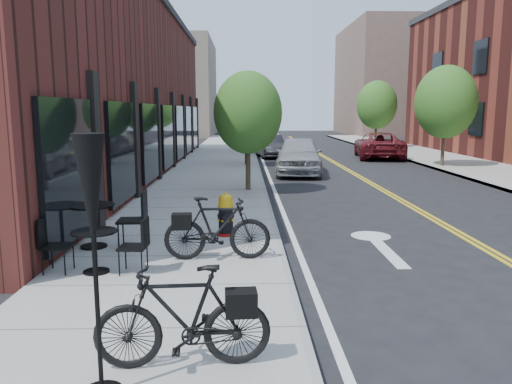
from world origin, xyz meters
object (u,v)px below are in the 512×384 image
object	(u,v)px
bicycle_right	(217,228)
parked_car_a	(299,155)
patio_umbrella	(92,212)
parked_car_b	(270,146)
bistro_set_b	(92,219)
parked_car_far	(379,145)
bistro_set_c	(95,245)
parked_car_c	(268,142)
bicycle_left	(183,317)
fire_hydrant	(226,215)

from	to	relation	value
bicycle_right	parked_car_a	world-z (taller)	parked_car_a
patio_umbrella	parked_car_b	bearing A→B (deg)	83.39
bistro_set_b	parked_car_a	size ratio (longest dim) A/B	0.42
parked_car_far	bistro_set_c	bearing A→B (deg)	71.63
parked_car_a	bistro_set_c	bearing A→B (deg)	-103.58
parked_car_c	bicycle_left	bearing A→B (deg)	-100.96
bistro_set_c	parked_car_c	size ratio (longest dim) A/B	0.34
bicycle_left	parked_car_a	distance (m)	16.65
parked_car_a	parked_car_far	world-z (taller)	parked_car_a
bistro_set_b	patio_umbrella	distance (m)	5.39
bicycle_left	patio_umbrella	distance (m)	1.45
parked_car_c	bicycle_right	bearing A→B (deg)	-101.30
fire_hydrant	parked_car_a	size ratio (longest dim) A/B	0.19
bicycle_right	parked_car_far	world-z (taller)	parked_car_far
parked_car_a	parked_car_b	size ratio (longest dim) A/B	1.21
bicycle_right	patio_umbrella	xyz separation A→B (m)	(-0.84, -4.18, 1.15)
bistro_set_b	parked_car_far	xyz separation A→B (m)	(10.53, 18.84, 0.07)
patio_umbrella	parked_car_a	distance (m)	17.30
fire_hydrant	bistro_set_b	distance (m)	2.63
fire_hydrant	bistro_set_c	xyz separation A→B (m)	(-1.99, -2.38, 0.02)
bistro_set_b	bicycle_left	bearing A→B (deg)	-65.65
fire_hydrant	parked_car_c	distance (m)	21.28
bicycle_left	parked_car_b	distance (m)	24.19
bistro_set_b	bistro_set_c	world-z (taller)	bistro_set_b
parked_car_b	parked_car_a	bearing A→B (deg)	-90.57
bicycle_right	bistro_set_c	bearing A→B (deg)	107.02
fire_hydrant	bicycle_right	size ratio (longest dim) A/B	0.49
patio_umbrella	parked_car_a	size ratio (longest dim) A/B	0.51
bistro_set_b	parked_car_b	xyz separation A→B (m)	(4.40, 19.57, -0.02)
bistro_set_b	parked_car_b	distance (m)	20.05
bistro_set_c	patio_umbrella	size ratio (longest dim) A/B	0.70
fire_hydrant	bistro_set_b	xyz separation A→B (m)	(-2.48, -0.87, 0.11)
parked_car_far	parked_car_a	bearing A→B (deg)	60.58
bicycle_right	bistro_set_b	size ratio (longest dim) A/B	0.93
patio_umbrella	fire_hydrant	bearing A→B (deg)	81.07
bicycle_right	parked_car_b	bearing A→B (deg)	-7.59
bistro_set_b	parked_car_b	bearing A→B (deg)	75.40
parked_car_c	parked_car_far	world-z (taller)	parked_car_far
bicycle_left	bistro_set_c	distance (m)	3.49
bistro_set_c	parked_car_a	bearing A→B (deg)	73.78
bistro_set_c	parked_car_a	size ratio (longest dim) A/B	0.35
patio_umbrella	bistro_set_b	bearing A→B (deg)	107.14
fire_hydrant	parked_car_far	size ratio (longest dim) A/B	0.17
bicycle_left	parked_car_a	xyz separation A→B (m)	(2.97, 16.38, 0.15)
parked_car_c	parked_car_far	distance (m)	6.92
bicycle_left	parked_car_far	size ratio (longest dim) A/B	0.34
parked_car_a	parked_car_far	xyz separation A→B (m)	(5.33, 6.99, -0.07)
bicycle_right	parked_car_b	distance (m)	20.51
parked_car_b	parked_car_c	distance (m)	2.50
fire_hydrant	bistro_set_c	distance (m)	3.10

